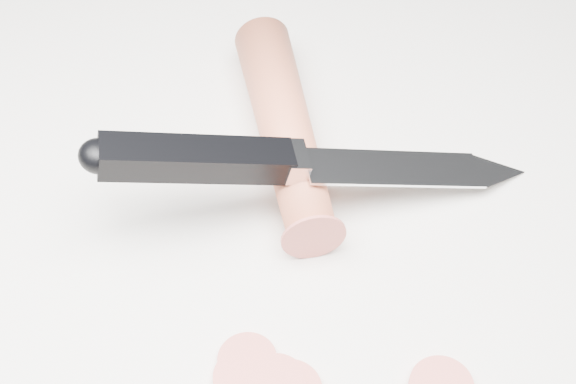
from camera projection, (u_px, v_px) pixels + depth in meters
name	position (u px, v px, depth m)	size (l,w,h in m)	color
ground	(245.00, 322.00, 0.46)	(2.40, 2.40, 0.00)	silver
carrot	(285.00, 127.00, 0.53)	(0.04, 0.04, 0.18)	#C95737
carrot_slice_2	(243.00, 378.00, 0.44)	(0.03, 0.03, 0.01)	#C25047
carrot_slice_3	(276.00, 384.00, 0.44)	(0.03, 0.03, 0.01)	#C25047
carrot_slice_5	(247.00, 361.00, 0.44)	(0.03, 0.03, 0.01)	#C25047
kitchen_knife	(321.00, 158.00, 0.49)	(0.28, 0.09, 0.08)	silver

